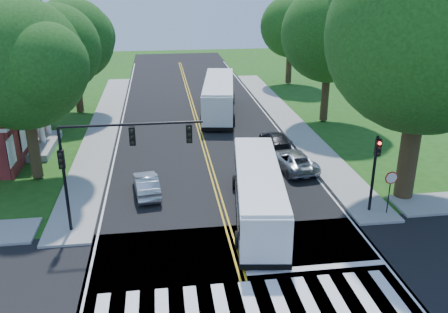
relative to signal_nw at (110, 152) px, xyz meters
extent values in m
plane|color=#184B12|center=(5.86, -6.43, -4.38)|extent=(140.00, 140.00, 0.00)
cube|color=black|center=(5.86, 11.57, -4.37)|extent=(14.00, 96.00, 0.01)
cube|color=black|center=(5.86, -6.43, -4.37)|extent=(60.00, 12.00, 0.01)
cube|color=gold|center=(5.86, 15.57, -4.36)|extent=(0.36, 70.00, 0.01)
cube|color=silver|center=(-0.94, 15.57, -4.36)|extent=(0.12, 70.00, 0.01)
cube|color=silver|center=(12.66, 15.57, -4.36)|extent=(0.12, 70.00, 0.01)
cube|color=silver|center=(5.86, -6.93, -4.36)|extent=(12.60, 3.00, 0.01)
cube|color=silver|center=(9.36, -4.83, -4.36)|extent=(6.60, 0.40, 0.01)
cube|color=gray|center=(-2.44, 18.57, -4.30)|extent=(2.60, 40.00, 0.15)
cube|color=gray|center=(14.16, 18.57, -4.30)|extent=(2.60, 40.00, 0.15)
cylinder|color=#322514|center=(16.86, 1.57, -1.23)|extent=(1.10, 1.10, 6.00)
sphere|color=#24651E|center=(16.86, 1.57, 5.28)|extent=(10.80, 10.80, 10.80)
cylinder|color=#322514|center=(-5.64, 7.57, -1.83)|extent=(0.70, 0.70, 4.80)
sphere|color=#24651E|center=(-5.64, 7.57, 3.17)|extent=(8.00, 8.00, 8.00)
cylinder|color=#322514|center=(-5.14, 23.57, -2.03)|extent=(0.70, 0.70, 4.40)
sphere|color=#24651E|center=(-5.14, 23.57, 2.64)|extent=(7.60, 7.60, 7.60)
cylinder|color=#322514|center=(17.36, 17.57, -1.73)|extent=(0.70, 0.70, 5.00)
sphere|color=#24651E|center=(17.36, 17.57, 3.50)|extent=(8.40, 8.40, 8.40)
cylinder|color=#322514|center=(18.36, 33.57, -2.03)|extent=(0.70, 0.70, 4.40)
sphere|color=#24651E|center=(18.36, 33.57, 2.51)|extent=(7.20, 7.20, 7.20)
cube|color=silver|center=(-6.54, 13.57, 0.02)|extent=(1.40, 6.00, 0.45)
cube|color=gray|center=(-6.54, 13.57, -4.13)|extent=(1.80, 6.00, 0.50)
cylinder|color=silver|center=(-6.54, 11.37, -2.28)|extent=(0.50, 0.50, 4.20)
cylinder|color=silver|center=(-6.54, 13.57, -2.28)|extent=(0.50, 0.50, 4.20)
cylinder|color=silver|center=(-6.54, 15.77, -2.28)|extent=(0.50, 0.50, 4.20)
cylinder|color=black|center=(-2.34, 0.07, -1.93)|extent=(0.16, 0.16, 4.60)
cube|color=black|center=(-2.34, -0.08, -0.23)|extent=(0.30, 0.22, 0.95)
sphere|color=black|center=(-2.34, -0.22, 0.07)|extent=(0.18, 0.18, 0.18)
cylinder|color=black|center=(1.16, 0.07, 1.37)|extent=(7.00, 0.12, 0.12)
cube|color=black|center=(1.16, -0.08, 0.82)|extent=(0.30, 0.22, 0.95)
cube|color=black|center=(3.96, -0.08, 0.82)|extent=(0.30, 0.22, 0.95)
cylinder|color=black|center=(14.06, 0.07, -2.03)|extent=(0.16, 0.16, 4.40)
cube|color=black|center=(14.06, -0.08, -0.43)|extent=(0.30, 0.22, 0.95)
sphere|color=#FF0A05|center=(14.06, -0.22, -0.13)|extent=(0.18, 0.18, 0.18)
cylinder|color=black|center=(14.86, -0.43, -3.13)|extent=(0.06, 0.06, 2.20)
cylinder|color=#A50A07|center=(14.86, -0.46, -2.08)|extent=(0.76, 0.04, 0.76)
cube|color=white|center=(7.68, 0.47, -2.95)|extent=(3.79, 11.04, 2.52)
cube|color=black|center=(7.68, 0.47, -2.49)|extent=(3.76, 10.29, 0.87)
cube|color=black|center=(8.42, 5.88, -2.63)|extent=(2.24, 0.40, 1.47)
cube|color=orange|center=(8.42, 5.88, -1.80)|extent=(1.56, 0.31, 0.29)
cube|color=black|center=(7.68, 0.47, -4.06)|extent=(3.85, 11.14, 0.28)
cube|color=white|center=(7.68, 0.47, -1.64)|extent=(3.70, 10.71, 0.20)
cylinder|color=black|center=(9.35, 3.85, -3.93)|extent=(0.41, 0.91, 0.88)
cylinder|color=black|center=(6.99, 4.17, -3.93)|extent=(0.41, 0.91, 0.88)
cylinder|color=black|center=(8.41, -2.96, -3.93)|extent=(0.41, 0.91, 0.88)
cylinder|color=black|center=(6.05, -2.64, -3.93)|extent=(0.41, 0.91, 0.88)
cube|color=white|center=(8.20, 21.58, -2.73)|extent=(4.53, 12.70, 2.90)
cube|color=black|center=(8.20, 21.58, -2.21)|extent=(4.47, 11.85, 1.00)
cube|color=black|center=(9.14, 27.78, -2.36)|extent=(2.57, 0.49, 1.69)
cube|color=orange|center=(9.14, 27.78, -1.42)|extent=(1.79, 0.37, 0.34)
cube|color=black|center=(8.20, 21.58, -4.02)|extent=(4.60, 12.81, 0.32)
cube|color=white|center=(8.20, 21.58, -1.23)|extent=(4.42, 12.32, 0.23)
cylinder|color=black|center=(10.17, 25.44, -3.86)|extent=(0.49, 1.05, 1.01)
cylinder|color=black|center=(7.46, 25.85, -3.86)|extent=(0.49, 1.05, 1.01)
cylinder|color=black|center=(8.98, 17.63, -3.86)|extent=(0.49, 1.05, 1.01)
cylinder|color=black|center=(6.27, 18.04, -3.86)|extent=(0.49, 1.05, 1.01)
imported|color=#B3B5BA|center=(1.53, 4.14, -3.72)|extent=(1.84, 4.07, 1.29)
imported|color=#A7A9AE|center=(11.50, 6.82, -3.71)|extent=(2.73, 4.98, 1.32)
imported|color=black|center=(11.30, 11.32, -3.75)|extent=(1.85, 4.30, 1.23)
camera|label=1|loc=(2.60, -22.57, 8.24)|focal=38.00mm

